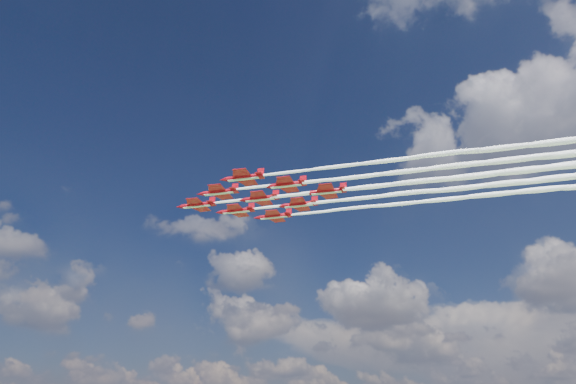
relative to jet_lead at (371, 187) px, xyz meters
The scene contains 9 objects.
jet_lead is the anchor object (origin of this frame).
jet_row2_port 11.37m from the jet_lead, 12.33° to the right, with size 94.95×46.01×2.87m.
jet_row2_starb 11.37m from the jet_lead, 61.19° to the left, with size 94.95×46.01×2.87m.
jet_row3_port 22.73m from the jet_lead, 12.33° to the right, with size 94.95×46.01×2.87m.
jet_row3_centre 18.21m from the jet_lead, 24.43° to the left, with size 94.95×46.01×2.87m.
jet_row3_starb 22.73m from the jet_lead, 61.19° to the left, with size 94.95×46.01×2.87m.
jet_row4_port 28.15m from the jet_lead, 10.45° to the left, with size 94.95×46.01×2.87m.
jet_row4_starb 28.15m from the jet_lead, 38.41° to the left, with size 94.95×46.01×2.87m.
jet_tail 36.42m from the jet_lead, 24.43° to the left, with size 94.95×46.01×2.87m.
Camera 1 is at (94.99, -105.34, 24.98)m, focal length 35.00 mm.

